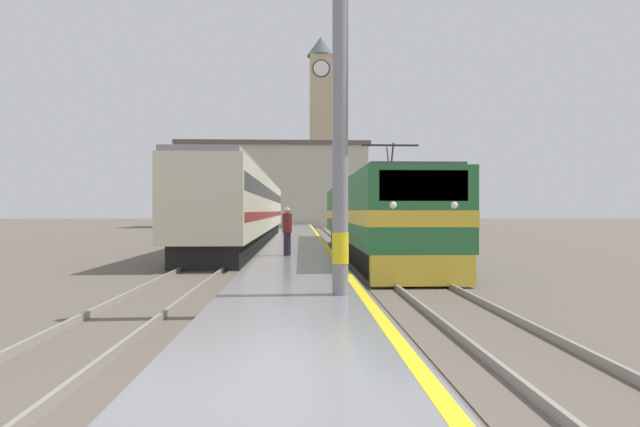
{
  "coord_description": "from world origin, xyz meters",
  "views": [
    {
      "loc": [
        0.11,
        -4.85,
        2.04
      ],
      "look_at": [
        1.48,
        28.81,
        1.87
      ],
      "focal_mm": 28.0,
      "sensor_mm": 36.0,
      "label": 1
    }
  ],
  "objects_px": {
    "catenary_mast": "(344,103)",
    "clock_tower": "(321,126)",
    "passenger_train": "(249,208)",
    "person_on_platform": "(287,230)",
    "locomotive_train": "(371,217)"
  },
  "relations": [
    {
      "from": "passenger_train",
      "to": "clock_tower",
      "type": "relative_size",
      "value": 1.2
    },
    {
      "from": "clock_tower",
      "to": "passenger_train",
      "type": "bearing_deg",
      "value": -99.23
    },
    {
      "from": "passenger_train",
      "to": "person_on_platform",
      "type": "height_order",
      "value": "passenger_train"
    },
    {
      "from": "locomotive_train",
      "to": "clock_tower",
      "type": "distance_m",
      "value": 49.73
    },
    {
      "from": "catenary_mast",
      "to": "person_on_platform",
      "type": "distance_m",
      "value": 9.0
    },
    {
      "from": "passenger_train",
      "to": "person_on_platform",
      "type": "xyz_separation_m",
      "value": [
        2.82,
        -14.15,
        -0.89
      ]
    },
    {
      "from": "locomotive_train",
      "to": "person_on_platform",
      "type": "height_order",
      "value": "locomotive_train"
    },
    {
      "from": "locomotive_train",
      "to": "person_on_platform",
      "type": "distance_m",
      "value": 5.66
    },
    {
      "from": "passenger_train",
      "to": "clock_tower",
      "type": "bearing_deg",
      "value": 80.77
    },
    {
      "from": "person_on_platform",
      "to": "passenger_train",
      "type": "bearing_deg",
      "value": 101.28
    },
    {
      "from": "passenger_train",
      "to": "catenary_mast",
      "type": "distance_m",
      "value": 23.06
    },
    {
      "from": "catenary_mast",
      "to": "clock_tower",
      "type": "bearing_deg",
      "value": 88.03
    },
    {
      "from": "locomotive_train",
      "to": "person_on_platform",
      "type": "bearing_deg",
      "value": -130.38
    },
    {
      "from": "catenary_mast",
      "to": "person_on_platform",
      "type": "bearing_deg",
      "value": 98.79
    },
    {
      "from": "passenger_train",
      "to": "catenary_mast",
      "type": "xyz_separation_m",
      "value": [
        4.13,
        -22.61,
        1.87
      ]
    }
  ]
}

